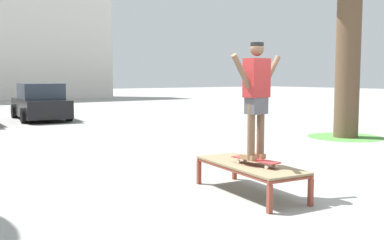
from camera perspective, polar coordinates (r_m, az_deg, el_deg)
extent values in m
plane|color=#999993|center=(6.57, 6.54, -10.00)|extent=(120.00, 120.00, 0.00)
cube|color=brown|center=(7.42, 0.89, -6.67)|extent=(0.07, 0.07, 0.38)
cube|color=brown|center=(7.78, 5.41, -6.12)|extent=(0.07, 0.07, 0.38)
cube|color=brown|center=(5.94, 9.79, -9.83)|extent=(0.07, 0.07, 0.38)
cube|color=brown|center=(6.38, 14.79, -8.85)|extent=(0.07, 0.07, 0.38)
cylinder|color=brown|center=(6.61, 4.84, -6.28)|extent=(0.26, 1.89, 0.05)
cylinder|color=brown|center=(7.01, 9.64, -5.66)|extent=(0.26, 1.89, 0.05)
cylinder|color=brown|center=(7.56, 3.21, -4.80)|extent=(0.76, 0.14, 0.05)
cylinder|color=brown|center=(6.10, 12.43, -7.38)|extent=(0.76, 0.14, 0.05)
cube|color=#847051|center=(6.80, 7.32, -5.64)|extent=(0.97, 1.97, 0.03)
cube|color=#B23333|center=(6.67, 8.05, -5.00)|extent=(0.26, 0.81, 0.02)
cylinder|color=silver|center=(6.81, 5.87, -5.23)|extent=(0.03, 0.06, 0.06)
cylinder|color=silver|center=(6.92, 6.74, -5.08)|extent=(0.03, 0.06, 0.06)
cylinder|color=silver|center=(6.44, 9.44, -5.90)|extent=(0.03, 0.06, 0.06)
cylinder|color=silver|center=(6.55, 10.30, -5.72)|extent=(0.03, 0.06, 0.06)
cylinder|color=brown|center=(6.53, 7.51, -1.50)|extent=(0.11, 0.11, 0.82)
cube|color=#99704C|center=(6.62, 7.15, -4.68)|extent=(0.12, 0.25, 0.07)
cylinder|color=brown|center=(6.68, 8.67, -1.36)|extent=(0.11, 0.11, 0.82)
cube|color=#99704C|center=(6.77, 8.31, -4.48)|extent=(0.12, 0.25, 0.07)
cube|color=#4C4C51|center=(6.57, 8.14, 1.81)|extent=(0.31, 0.22, 0.24)
cube|color=maroon|center=(6.56, 8.19, 5.30)|extent=(0.38, 0.25, 0.56)
cylinder|color=brown|center=(6.34, 6.36, 6.01)|extent=(0.40, 0.11, 0.52)
cylinder|color=brown|center=(6.79, 9.91, 5.92)|extent=(0.40, 0.11, 0.52)
sphere|color=brown|center=(6.57, 8.23, 8.87)|extent=(0.20, 0.20, 0.20)
cylinder|color=black|center=(6.58, 8.24, 9.48)|extent=(0.19, 0.19, 0.05)
cylinder|color=brown|center=(13.86, 19.17, 8.15)|extent=(0.69, 0.69, 4.96)
cylinder|color=#519342|center=(13.95, 18.85, -2.05)|extent=(2.17, 2.17, 0.01)
cube|color=black|center=(19.69, -18.65, 1.53)|extent=(2.13, 4.35, 0.70)
cube|color=#2D3847|center=(19.51, -18.63, 3.47)|extent=(1.77, 2.25, 0.64)
cylinder|color=black|center=(20.85, -21.58, 1.06)|extent=(0.28, 0.62, 0.60)
cylinder|color=black|center=(21.14, -17.01, 1.25)|extent=(0.28, 0.62, 0.60)
cylinder|color=black|center=(18.28, -20.50, 0.53)|extent=(0.28, 0.62, 0.60)
cylinder|color=black|center=(18.61, -15.32, 0.76)|extent=(0.28, 0.62, 0.60)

